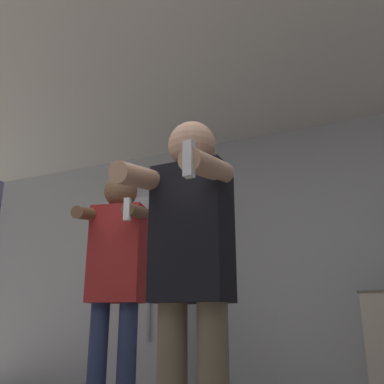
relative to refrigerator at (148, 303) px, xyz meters
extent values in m
cube|color=#B2B7BC|center=(1.03, 0.38, 0.36)|extent=(7.00, 0.06, 2.55)
cube|color=silver|center=(1.03, -1.09, 1.66)|extent=(7.00, 3.40, 0.05)
cube|color=silver|center=(0.00, 0.01, 0.00)|extent=(0.70, 0.69, 1.83)
cube|color=#B6B6BB|center=(0.00, -0.34, 0.00)|extent=(0.68, 0.01, 1.76)
cylinder|color=#99999E|center=(0.23, -0.37, 0.09)|extent=(0.02, 0.02, 0.82)
cube|color=black|center=(1.28, -1.85, 0.20)|extent=(0.34, 0.21, 0.61)
sphere|color=tan|center=(1.28, -1.85, 0.61)|extent=(0.22, 0.22, 0.22)
cylinder|color=tan|center=(1.12, -2.02, 0.42)|extent=(0.10, 0.37, 0.16)
cylinder|color=tan|center=(1.44, -2.03, 0.42)|extent=(0.10, 0.37, 0.16)
cube|color=white|center=(1.43, -2.21, 0.39)|extent=(0.04, 0.04, 0.14)
cylinder|color=navy|center=(0.32, -1.16, -0.49)|extent=(0.12, 0.12, 0.86)
cylinder|color=navy|center=(0.51, -1.12, -0.49)|extent=(0.12, 0.12, 0.86)
cube|color=maroon|center=(0.41, -1.14, 0.26)|extent=(0.39, 0.27, 0.64)
sphere|color=brown|center=(0.41, -1.14, 0.70)|extent=(0.23, 0.23, 0.23)
cylinder|color=brown|center=(0.28, -1.32, 0.51)|extent=(0.15, 0.33, 0.13)
cylinder|color=brown|center=(0.61, -1.25, 0.51)|extent=(0.15, 0.33, 0.13)
cube|color=white|center=(0.64, -1.40, 0.48)|extent=(0.04, 0.04, 0.14)
camera|label=1|loc=(2.05, -3.53, -0.20)|focal=40.00mm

